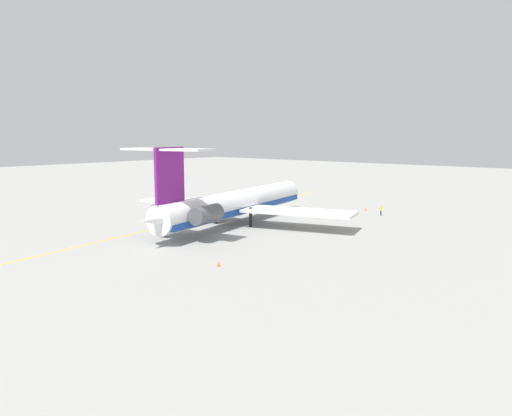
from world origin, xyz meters
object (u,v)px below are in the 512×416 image
safety_cone_nose (238,200)px  safety_cone_tail (365,209)px  main_jetliner (233,204)px  ground_crew_near_nose (381,209)px  ground_crew_near_tail (210,197)px  safety_cone_wingtip (219,264)px

safety_cone_nose → safety_cone_tail: size_ratio=1.00×
main_jetliner → ground_crew_near_nose: 27.55m
ground_crew_near_tail → safety_cone_wingtip: size_ratio=3.03×
ground_crew_near_nose → ground_crew_near_tail: ground_crew_near_nose is taller
ground_crew_near_nose → safety_cone_nose: (2.77, -31.96, -0.88)m
safety_cone_tail → main_jetliner: bearing=-17.9°
safety_cone_tail → safety_cone_wingtip: bearing=8.6°
safety_cone_nose → safety_cone_wingtip: bearing=40.3°
ground_crew_near_tail → safety_cone_nose: (-4.73, 3.48, -0.78)m
ground_crew_near_nose → safety_cone_tail: size_ratio=3.31×
ground_crew_near_tail → safety_cone_tail: (-10.89, 30.62, -0.78)m
ground_crew_near_tail → ground_crew_near_nose: bearing=-79.8°
main_jetliner → ground_crew_near_nose: size_ratio=23.68×
ground_crew_near_tail → safety_cone_nose: bearing=-38.1°
ground_crew_near_nose → safety_cone_tail: ground_crew_near_nose is taller
ground_crew_near_nose → safety_cone_tail: bearing=-99.2°
main_jetliner → ground_crew_near_nose: main_jetliner is taller
main_jetliner → safety_cone_tail: bearing=-28.9°
ground_crew_near_nose → ground_crew_near_tail: size_ratio=1.09×
ground_crew_near_tail → safety_cone_nose: size_ratio=3.03×
main_jetliner → ground_crew_near_tail: size_ratio=25.81×
safety_cone_nose → safety_cone_wingtip: (40.23, 34.12, 0.00)m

